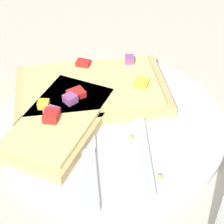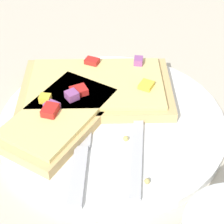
{
  "view_description": "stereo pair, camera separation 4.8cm",
  "coord_description": "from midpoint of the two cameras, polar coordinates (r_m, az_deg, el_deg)",
  "views": [
    {
      "loc": [
        -0.31,
        -0.19,
        0.34
      ],
      "look_at": [
        0.0,
        0.0,
        0.02
      ],
      "focal_mm": 60.0,
      "sensor_mm": 36.0,
      "label": 1
    },
    {
      "loc": [
        -0.28,
        -0.23,
        0.34
      ],
      "look_at": [
        0.0,
        0.0,
        0.02
      ],
      "focal_mm": 60.0,
      "sensor_mm": 36.0,
      "label": 2
    }
  ],
  "objects": [
    {
      "name": "ground_plane",
      "position": [
        0.5,
        -2.78,
        -2.04
      ],
      "size": [
        4.0,
        4.0,
        0.0
      ],
      "primitive_type": "plane",
      "color": "#BCB29E"
    },
    {
      "name": "plate",
      "position": [
        0.49,
        -2.8,
        -1.53
      ],
      "size": [
        0.29,
        0.29,
        0.01
      ],
      "color": "white",
      "rests_on": "ground"
    },
    {
      "name": "fork",
      "position": [
        0.49,
        1.27,
        -0.77
      ],
      "size": [
        0.2,
        0.14,
        0.01
      ],
      "rotation": [
        0.0,
        0.0,
        6.88
      ],
      "color": "#B7B7BC",
      "rests_on": "plate"
    },
    {
      "name": "knife",
      "position": [
        0.45,
        -6.78,
        -5.14
      ],
      "size": [
        0.19,
        0.15,
        0.01
      ],
      "rotation": [
        0.0,
        0.0,
        6.94
      ],
      "color": "#B7B7BC",
      "rests_on": "plate"
    },
    {
      "name": "pizza_slice_main",
      "position": [
        0.52,
        -5.77,
        3.44
      ],
      "size": [
        0.23,
        0.24,
        0.03
      ],
      "rotation": [
        0.0,
        0.0,
        2.28
      ],
      "color": "tan",
      "rests_on": "plate"
    },
    {
      "name": "pizza_slice_corner",
      "position": [
        0.48,
        -10.65,
        -1.34
      ],
      "size": [
        0.18,
        0.12,
        0.03
      ],
      "rotation": [
        0.0,
        0.0,
        3.29
      ],
      "color": "tan",
      "rests_on": "plate"
    },
    {
      "name": "crumb_scatter",
      "position": [
        0.48,
        -6.45,
        -1.3
      ],
      "size": [
        0.08,
        0.18,
        0.01
      ],
      "color": "tan",
      "rests_on": "plate"
    }
  ]
}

